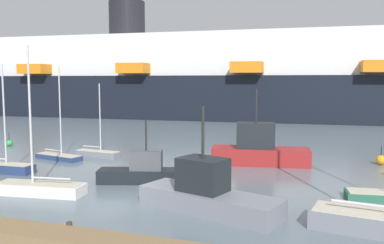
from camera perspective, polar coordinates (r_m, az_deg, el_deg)
ground_plane at (r=22.33m, az=-9.47°, el=-11.19°), size 600.00×600.00×0.00m
dock_pier at (r=17.77m, az=-18.21°, el=-15.00°), size 26.95×1.80×0.64m
sailboat_0 at (r=25.35m, az=-20.29°, el=-8.41°), size 5.33×2.16×8.43m
sailboat_1 at (r=35.76m, az=-17.92°, el=-4.40°), size 4.47×2.10×7.63m
sailboat_3 at (r=32.28m, az=-24.72°, el=-5.59°), size 4.86×1.33×7.62m
sailboat_4 at (r=36.10m, az=-12.88°, el=-4.17°), size 4.15×1.47×6.20m
fishing_boat_0 at (r=32.41m, az=9.21°, el=-3.78°), size 7.71×3.56×5.83m
fishing_boat_1 at (r=26.64m, az=-6.73°, el=-6.76°), size 5.76×3.11×4.00m
fishing_boat_3 at (r=20.74m, az=2.11°, el=-9.90°), size 7.66×4.31×5.23m
channel_buoy_0 at (r=35.13m, az=24.60°, el=-4.77°), size 0.74×0.74×1.49m
channel_buoy_2 at (r=44.70m, az=-23.88°, el=-2.66°), size 0.60×0.60×1.33m
cruise_ship at (r=72.76m, az=8.40°, el=5.82°), size 132.48×26.59×20.93m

